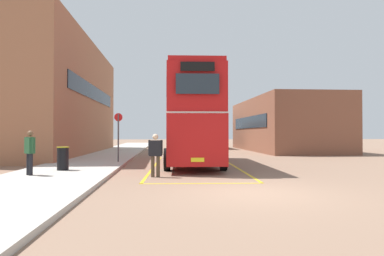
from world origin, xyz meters
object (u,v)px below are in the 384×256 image
Objects in this scene: double_decker_bus at (193,117)px; single_deck_bus at (205,133)px; litter_bin at (63,158)px; pedestrian_boarding at (155,152)px; pedestrian_waiting_near at (30,150)px; bus_stop_sign at (118,132)px.

double_decker_bus is 1.07× the size of single_deck_bus.
single_deck_bus is at bearing 70.26° from litter_bin.
pedestrian_boarding is 4.13m from litter_bin.
single_deck_bus is 25.95m from litter_bin.
pedestrian_boarding is at bearing 2.36° from pedestrian_waiting_near.
single_deck_bus is 5.87× the size of pedestrian_boarding.
double_decker_bus reaches higher than bus_stop_sign.
double_decker_bus is 6.32× the size of pedestrian_waiting_near.
single_deck_bus is 21.48m from bus_stop_sign.
pedestrian_boarding is at bearing -100.74° from single_deck_bus.
double_decker_bus is at bearing -4.26° from bus_stop_sign.
single_deck_bus reaches higher than litter_bin.
litter_bin is at bearing 159.19° from pedestrian_boarding.
bus_stop_sign is at bearing -109.19° from single_deck_bus.
bus_stop_sign is (-7.06, -20.28, 0.07)m from single_deck_bus.
litter_bin is at bearing -146.07° from double_decker_bus.
bus_stop_sign is at bearing 67.47° from pedestrian_waiting_near.
bus_stop_sign is (-2.15, 5.59, 0.77)m from pedestrian_boarding.
double_decker_bus is at bearing 70.87° from pedestrian_boarding.
litter_bin is (0.70, 1.65, -0.44)m from pedestrian_waiting_near.
pedestrian_boarding reaches higher than litter_bin.
pedestrian_waiting_near is at bearing -109.94° from single_deck_bus.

